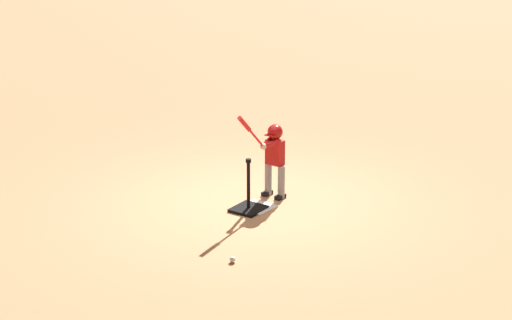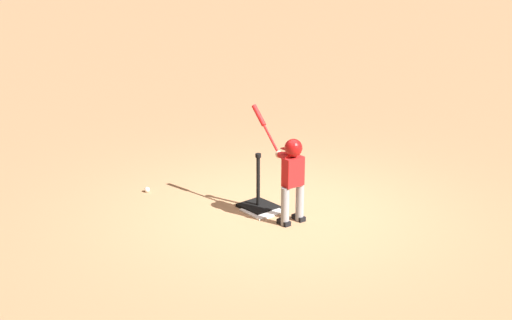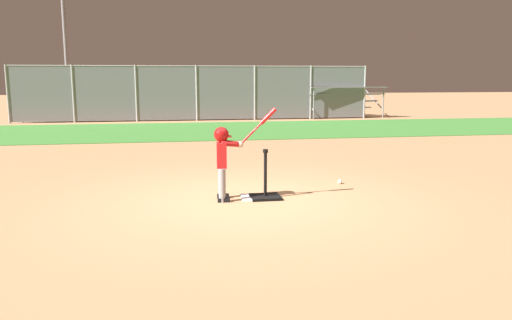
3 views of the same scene
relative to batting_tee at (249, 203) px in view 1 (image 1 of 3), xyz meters
The scene contains 5 objects.
ground_plane 0.33m from the batting_tee, 158.50° to the right, with size 90.00×90.00×0.00m, color #AD7F56.
home_plate 0.17m from the batting_tee, 161.11° to the left, with size 0.44×0.44×0.02m, color white.
batting_tee is the anchor object (origin of this frame).
batter_child 0.86m from the batting_tee, behind, with size 0.93×0.35×1.38m.
baseball 1.66m from the batting_tee, 28.40° to the left, with size 0.07×0.07×0.07m, color white.
Camera 1 is at (7.88, 5.42, 3.71)m, focal length 50.00 mm.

